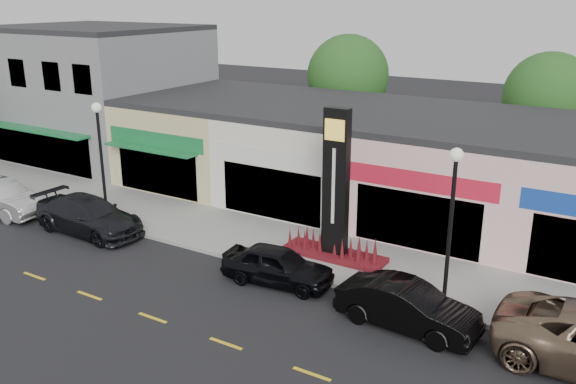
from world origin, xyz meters
name	(u,v)px	position (x,y,z in m)	size (l,w,h in m)	color
ground	(210,283)	(0.00, 0.00, 0.00)	(120.00, 120.00, 0.00)	black
sidewalk	(273,242)	(0.00, 4.35, 0.07)	(52.00, 4.30, 0.15)	gray
curb	(242,261)	(0.00, 2.10, 0.07)	(52.00, 0.20, 0.15)	gray
building_grey_2story	(98,92)	(-18.00, 11.48, 4.14)	(12.00, 10.95, 8.30)	slate
shop_beige	(215,135)	(-8.50, 11.46, 2.40)	(7.00, 10.85, 4.80)	#CDBE83
shop_cream	(322,150)	(-1.50, 11.47, 2.40)	(7.00, 10.01, 4.80)	silver
shop_pink_w	(455,169)	(5.50, 11.47, 2.40)	(7.00, 10.01, 4.80)	beige
tree_rear_west	(348,76)	(-4.00, 19.50, 5.22)	(5.20, 5.20, 7.83)	#382619
tree_rear_mid	(548,97)	(8.00, 19.50, 4.88)	(4.80, 4.80, 7.29)	#382619
lamp_west_near	(101,150)	(-8.00, 2.50, 3.48)	(0.44, 0.44, 5.47)	black
lamp_east_near	(451,213)	(8.00, 2.50, 3.48)	(0.44, 0.44, 5.47)	black
pylon_sign	(335,207)	(3.00, 4.20, 2.27)	(4.20, 1.30, 6.00)	#500D16
car_dark_sedan	(89,216)	(-7.70, 1.20, 0.80)	(5.50, 2.24, 1.60)	black
car_black_sedan	(278,265)	(2.16, 1.30, 0.71)	(4.18, 1.68, 1.42)	black
car_black_conv	(407,306)	(7.35, 0.76, 0.75)	(4.56, 1.59, 1.50)	black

